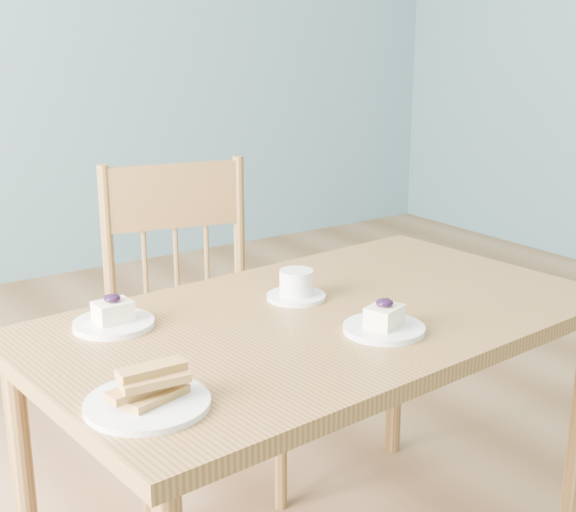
{
  "coord_description": "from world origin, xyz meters",
  "views": [
    {
      "loc": [
        -1.24,
        -1.48,
        1.26
      ],
      "look_at": [
        -0.32,
        -0.14,
        0.79
      ],
      "focal_mm": 50.0,
      "sensor_mm": 36.0,
      "label": 1
    }
  ],
  "objects_px": {
    "dining_table": "(321,342)",
    "cheesecake_plate_far": "(113,318)",
    "coffee_cup": "(296,286)",
    "biscotti_plate": "(147,395)",
    "dining_chair": "(191,330)",
    "cheesecake_plate_near": "(384,323)"
  },
  "relations": [
    {
      "from": "dining_table",
      "to": "cheesecake_plate_far",
      "type": "xyz_separation_m",
      "value": [
        -0.4,
        0.18,
        0.08
      ]
    },
    {
      "from": "coffee_cup",
      "to": "cheesecake_plate_far",
      "type": "bearing_deg",
      "value": 145.71
    },
    {
      "from": "coffee_cup",
      "to": "biscotti_plate",
      "type": "relative_size",
      "value": 0.65
    },
    {
      "from": "dining_chair",
      "to": "cheesecake_plate_far",
      "type": "distance_m",
      "value": 0.54
    },
    {
      "from": "dining_chair",
      "to": "coffee_cup",
      "type": "distance_m",
      "value": 0.48
    },
    {
      "from": "dining_table",
      "to": "cheesecake_plate_near",
      "type": "relative_size",
      "value": 7.82
    },
    {
      "from": "dining_chair",
      "to": "cheesecake_plate_far",
      "type": "xyz_separation_m",
      "value": [
        -0.35,
        -0.35,
        0.22
      ]
    },
    {
      "from": "dining_chair",
      "to": "coffee_cup",
      "type": "bearing_deg",
      "value": -70.26
    },
    {
      "from": "biscotti_plate",
      "to": "cheesecake_plate_near",
      "type": "bearing_deg",
      "value": 3.59
    },
    {
      "from": "dining_table",
      "to": "cheesecake_plate_near",
      "type": "xyz_separation_m",
      "value": [
        0.04,
        -0.16,
        0.08
      ]
    },
    {
      "from": "cheesecake_plate_near",
      "to": "biscotti_plate",
      "type": "xyz_separation_m",
      "value": [
        -0.53,
        -0.03,
        0.0
      ]
    },
    {
      "from": "coffee_cup",
      "to": "biscotti_plate",
      "type": "distance_m",
      "value": 0.59
    },
    {
      "from": "dining_table",
      "to": "biscotti_plate",
      "type": "distance_m",
      "value": 0.53
    },
    {
      "from": "cheesecake_plate_near",
      "to": "biscotti_plate",
      "type": "height_order",
      "value": "cheesecake_plate_near"
    },
    {
      "from": "dining_chair",
      "to": "coffee_cup",
      "type": "xyz_separation_m",
      "value": [
        0.05,
        -0.42,
        0.23
      ]
    },
    {
      "from": "cheesecake_plate_far",
      "to": "biscotti_plate",
      "type": "bearing_deg",
      "value": -104.69
    },
    {
      "from": "dining_chair",
      "to": "cheesecake_plate_near",
      "type": "distance_m",
      "value": 0.72
    },
    {
      "from": "cheesecake_plate_near",
      "to": "cheesecake_plate_far",
      "type": "xyz_separation_m",
      "value": [
        -0.44,
        0.33,
        0.0
      ]
    },
    {
      "from": "cheesecake_plate_near",
      "to": "coffee_cup",
      "type": "distance_m",
      "value": 0.27
    },
    {
      "from": "dining_table",
      "to": "coffee_cup",
      "type": "bearing_deg",
      "value": 79.09
    },
    {
      "from": "dining_table",
      "to": "dining_chair",
      "type": "relative_size",
      "value": 1.43
    },
    {
      "from": "dining_chair",
      "to": "cheesecake_plate_near",
      "type": "bearing_deg",
      "value": -70.82
    }
  ]
}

